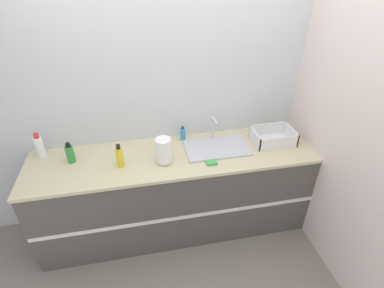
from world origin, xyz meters
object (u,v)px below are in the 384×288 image
Objects in this scene: paper_towel_roll at (164,151)px; soap_dispenser at (183,134)px; sink at (217,147)px; bottle_yellow at (120,157)px; dish_rack at (273,138)px; bottle_white_spray at (40,146)px; bottle_green at (70,154)px.

paper_towel_roll reaches higher than soap_dispenser.
sink reaches higher than bottle_yellow.
bottle_yellow reaches higher than soap_dispenser.
paper_towel_roll is at bearing -174.01° from dish_rack.
sink reaches higher than paper_towel_roll.
soap_dispenser is at bearing 143.50° from sink.
bottle_green is at bearing -26.92° from bottle_white_spray.
bottle_green is at bearing 177.78° from sink.
bottle_white_spray is at bearing 174.82° from dish_rack.
bottle_yellow is at bearing 177.35° from paper_towel_roll.
bottle_green is at bearing 160.52° from bottle_yellow.
soap_dispenser is at bearing 27.38° from bottle_yellow.
soap_dispenser is (-0.28, 0.21, 0.05)m from sink.
bottle_white_spray is 1.29m from soap_dispenser.
bottle_yellow is at bearing -19.48° from bottle_green.
bottle_yellow is (0.42, -0.15, 0.01)m from bottle_green.
bottle_yellow is (0.69, -0.29, -0.01)m from bottle_white_spray.
paper_towel_roll is 0.40m from soap_dispenser.
bottle_yellow is at bearing -176.25° from dish_rack.
bottle_green is 1.03m from soap_dispenser.
bottle_yellow reaches higher than dish_rack.
sink is at bearing 179.49° from dish_rack.
bottle_yellow is (-1.43, -0.09, 0.05)m from dish_rack.
sink is 2.45× the size of bottle_white_spray.
bottle_green is 1.31× the size of soap_dispenser.
bottle_white_spray reaches higher than bottle_green.
bottle_white_spray is 1.10× the size of bottle_yellow.
bottle_white_spray is 1.24× the size of bottle_green.
paper_towel_roll is 1.07m from dish_rack.
bottle_yellow is 1.49× the size of soap_dispenser.
sink is 2.69× the size of bottle_yellow.
bottle_green is at bearing -171.13° from soap_dispenser.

